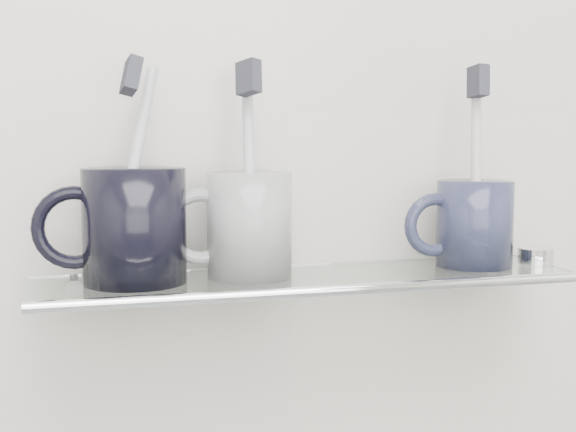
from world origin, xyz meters
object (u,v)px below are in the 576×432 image
object	(u,v)px
mug_left	(135,226)
mug_center	(249,225)
shelf_glass	(307,279)
mug_right	(475,224)

from	to	relation	value
mug_left	mug_center	size ratio (longest dim) A/B	1.06
shelf_glass	mug_center	world-z (taller)	mug_center
shelf_glass	mug_right	size ratio (longest dim) A/B	5.93
mug_center	mug_right	world-z (taller)	mug_center
mug_center	mug_right	bearing A→B (deg)	-19.17
shelf_glass	mug_center	distance (m)	0.07
shelf_glass	mug_left	size ratio (longest dim) A/B	4.94
mug_center	mug_left	bearing A→B (deg)	160.83
shelf_glass	mug_left	bearing A→B (deg)	178.18
mug_left	mug_center	world-z (taller)	mug_left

